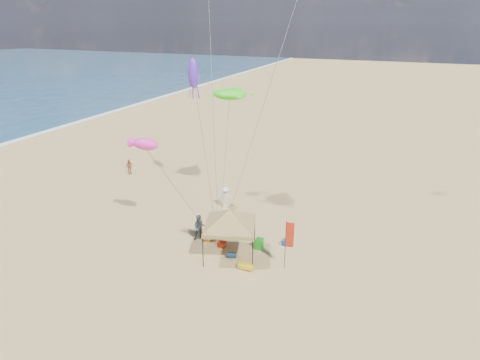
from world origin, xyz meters
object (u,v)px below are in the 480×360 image
at_px(cooler_red, 222,244).
at_px(chair_green, 259,244).
at_px(person_near_a, 232,212).
at_px(person_near_b, 200,228).
at_px(canopy_tent, 230,211).
at_px(person_near_c, 225,197).
at_px(chair_yellow, 208,236).
at_px(cooler_blue, 286,243).
at_px(person_far_a, 129,167).
at_px(beach_cart, 246,266).
at_px(feather_flag, 289,238).

height_order(cooler_red, chair_green, chair_green).
distance_m(person_near_a, person_near_b, 3.36).
bearing_deg(canopy_tent, person_near_c, 117.21).
xyz_separation_m(cooler_red, person_near_c, (-2.29, 5.57, 0.71)).
bearing_deg(chair_yellow, cooler_blue, 15.54).
bearing_deg(cooler_blue, chair_yellow, -164.46).
relative_size(chair_green, person_near_a, 0.42).
xyz_separation_m(chair_green, chair_yellow, (-3.62, -0.37, 0.00)).
distance_m(person_near_c, person_far_a, 12.31).
xyz_separation_m(person_near_a, person_near_c, (-1.50, 2.06, 0.06)).
bearing_deg(cooler_blue, chair_green, -145.22).
bearing_deg(person_far_a, chair_yellow, -104.92).
distance_m(person_near_b, person_near_c, 5.28).
bearing_deg(person_near_b, person_near_c, 64.50).
bearing_deg(person_far_a, person_near_c, -87.19).
bearing_deg(person_near_a, cooler_blue, 160.16).
height_order(chair_green, person_far_a, person_far_a).
height_order(chair_yellow, person_near_a, person_near_a).
bearing_deg(chair_green, person_far_a, 154.40).
relative_size(chair_green, person_far_a, 0.46).
relative_size(chair_yellow, beach_cart, 0.78).
height_order(person_near_a, person_near_c, person_near_c).
bearing_deg(cooler_red, chair_yellow, 160.45).
height_order(feather_flag, chair_green, feather_flag).
relative_size(canopy_tent, cooler_red, 10.75).
distance_m(beach_cart, person_near_a, 6.17).
bearing_deg(chair_green, person_near_b, -173.23).
bearing_deg(chair_green, cooler_red, -161.37).
distance_m(cooler_red, beach_cart, 2.98).
distance_m(feather_flag, chair_green, 3.38).
distance_m(chair_green, person_near_b, 4.26).
relative_size(feather_flag, person_near_c, 1.81).
distance_m(cooler_red, chair_green, 2.52).
xyz_separation_m(chair_green, person_near_b, (-4.19, -0.50, 0.57)).
bearing_deg(feather_flag, chair_yellow, 168.84).
xyz_separation_m(cooler_red, cooler_blue, (3.92, 1.87, 0.00)).
xyz_separation_m(chair_yellow, person_near_c, (-1.05, 5.13, 0.55)).
distance_m(chair_yellow, person_far_a, 15.39).
bearing_deg(person_far_a, beach_cart, -104.44).
distance_m(person_near_b, person_far_a, 14.98).
bearing_deg(chair_green, chair_yellow, -174.22).
bearing_deg(person_far_a, cooler_blue, -93.03).
bearing_deg(person_near_a, cooler_red, 101.98).
height_order(canopy_tent, chair_green, canopy_tent).
height_order(cooler_red, person_near_a, person_near_a).
xyz_separation_m(chair_green, beach_cart, (0.05, -2.52, -0.15)).
height_order(chair_green, person_near_b, person_near_b).
relative_size(cooler_red, person_near_c, 0.30).
bearing_deg(person_near_b, beach_cart, -56.18).
xyz_separation_m(person_near_b, person_near_c, (-0.48, 5.26, -0.02)).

